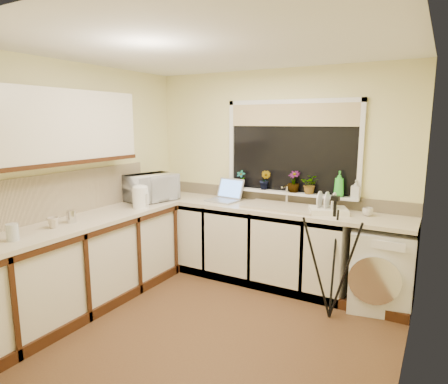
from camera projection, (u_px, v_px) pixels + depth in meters
floor at (210, 325)px, 3.58m from camera, size 3.20×3.20×0.00m
ceiling at (208, 47)px, 3.14m from camera, size 3.20×3.20×0.00m
wall_back at (275, 175)px, 4.64m from camera, size 3.20×0.00×3.20m
wall_front at (62, 241)px, 2.08m from camera, size 3.20×0.00×3.20m
wall_left at (82, 181)px, 4.14m from camera, size 0.00×3.00×3.00m
wall_right at (413, 217)px, 2.58m from camera, size 0.00×3.00×3.00m
base_cabinet_back at (239, 241)px, 4.69m from camera, size 2.55×0.60×0.86m
base_cabinet_left at (84, 266)px, 3.88m from camera, size 0.54×2.40×0.86m
worktop_back at (264, 208)px, 4.45m from camera, size 3.20×0.60×0.04m
worktop_left at (81, 222)px, 3.80m from camera, size 0.60×2.40×0.04m
upper_cabinet at (50, 127)px, 3.57m from camera, size 0.28×1.90×0.70m
splashback_left at (59, 195)px, 3.89m from camera, size 0.02×2.40×0.45m
splashback_back at (274, 196)px, 4.68m from camera, size 3.20×0.02×0.14m
window_glass at (292, 148)px, 4.48m from camera, size 1.50×0.02×1.00m
window_blind at (292, 115)px, 4.39m from camera, size 1.50×0.02×0.25m
windowsill at (288, 193)px, 4.52m from camera, size 1.60×0.14×0.03m
sink at (281, 207)px, 4.35m from camera, size 0.82×0.46×0.03m
faucet at (287, 195)px, 4.48m from camera, size 0.03×0.03×0.24m
washing_machine at (379, 269)px, 3.88m from camera, size 0.66×0.64×0.81m
laptop at (226, 195)px, 4.74m from camera, size 0.40×0.40×0.26m
kettle at (140, 198)px, 4.32m from camera, size 0.18×0.18×0.23m
dish_rack at (328, 211)px, 4.08m from camera, size 0.47×0.42×0.06m
tripod at (332, 258)px, 3.63m from camera, size 0.77×0.77×1.19m
glass_jug at (12, 232)px, 3.14m from camera, size 0.10×0.10×0.14m
steel_jar at (71, 216)px, 3.70m from camera, size 0.09×0.09×0.12m
microwave at (151, 188)px, 4.72m from camera, size 0.53×0.67×0.32m
plant_a at (241, 179)px, 4.77m from camera, size 0.12×0.09×0.21m
plant_b at (265, 180)px, 4.62m from camera, size 0.14×0.11×0.24m
plant_c at (294, 182)px, 4.45m from camera, size 0.15×0.15×0.25m
plant_d at (310, 184)px, 4.35m from camera, size 0.21×0.18×0.22m
soap_bottle_green at (339, 184)px, 4.18m from camera, size 0.14×0.14×0.28m
soap_bottle_clear at (356, 189)px, 4.14m from camera, size 0.09×0.09×0.19m
cup_back at (368, 212)px, 3.97m from camera, size 0.12×0.12×0.09m
cup_left at (53, 223)px, 3.52m from camera, size 0.12×0.12×0.10m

